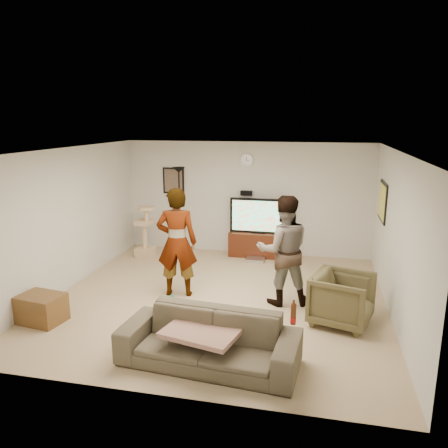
% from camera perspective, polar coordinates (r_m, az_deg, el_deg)
% --- Properties ---
extents(floor, '(5.50, 5.50, 0.02)m').
position_cam_1_polar(floor, '(7.55, -0.67, -9.76)').
color(floor, tan).
rests_on(floor, ground).
extents(ceiling, '(5.50, 5.50, 0.02)m').
position_cam_1_polar(ceiling, '(6.95, -0.73, 9.69)').
color(ceiling, white).
rests_on(ceiling, wall_back).
extents(wall_back, '(5.50, 0.04, 2.50)m').
position_cam_1_polar(wall_back, '(9.79, 2.96, 3.36)').
color(wall_back, silver).
rests_on(wall_back, floor).
extents(wall_front, '(5.50, 0.04, 2.50)m').
position_cam_1_polar(wall_front, '(4.64, -8.52, -8.49)').
color(wall_front, silver).
rests_on(wall_front, floor).
extents(wall_left, '(0.04, 5.50, 2.50)m').
position_cam_1_polar(wall_left, '(8.21, -19.75, 0.58)').
color(wall_left, silver).
rests_on(wall_left, floor).
extents(wall_right, '(0.04, 5.50, 2.50)m').
position_cam_1_polar(wall_right, '(7.07, 21.57, -1.57)').
color(wall_right, silver).
rests_on(wall_right, floor).
extents(wall_clock, '(0.26, 0.04, 0.26)m').
position_cam_1_polar(wall_clock, '(9.64, 2.99, 8.31)').
color(wall_clock, silver).
rests_on(wall_clock, wall_back).
extents(wall_speaker, '(0.25, 0.10, 0.10)m').
position_cam_1_polar(wall_speaker, '(9.71, 2.91, 4.06)').
color(wall_speaker, black).
rests_on(wall_speaker, wall_back).
extents(picture_back, '(0.42, 0.03, 0.52)m').
position_cam_1_polar(picture_back, '(10.13, -6.61, 5.64)').
color(picture_back, brown).
rests_on(picture_back, wall_back).
extents(picture_right, '(0.03, 0.78, 0.62)m').
position_cam_1_polar(picture_right, '(8.56, 19.99, 2.79)').
color(picture_right, '#D4D04F').
rests_on(picture_right, wall_right).
extents(tv_stand, '(1.30, 0.45, 0.54)m').
position_cam_1_polar(tv_stand, '(9.73, 4.54, -2.66)').
color(tv_stand, '#3E180C').
rests_on(tv_stand, floor).
extents(console_box, '(0.40, 0.30, 0.07)m').
position_cam_1_polar(console_box, '(9.43, 4.07, -4.68)').
color(console_box, silver).
rests_on(console_box, floor).
extents(tv, '(1.28, 0.08, 0.76)m').
position_cam_1_polar(tv, '(9.57, 4.61, 1.08)').
color(tv, black).
rests_on(tv, tv_stand).
extents(tv_screen, '(1.18, 0.01, 0.67)m').
position_cam_1_polar(tv_screen, '(9.52, 4.58, 1.03)').
color(tv_screen, '#1DF6C6').
rests_on(tv_screen, tv).
extents(floor_lamp, '(0.32, 0.32, 1.96)m').
position_cam_1_polar(floor_lamp, '(9.72, -5.80, 1.62)').
color(floor_lamp, black).
rests_on(floor_lamp, floor).
extents(cat_tree, '(0.40, 0.40, 1.14)m').
position_cam_1_polar(cat_tree, '(9.74, -10.32, -0.97)').
color(cat_tree, '#CCAC86').
rests_on(cat_tree, floor).
extents(person_left, '(0.76, 0.57, 1.88)m').
position_cam_1_polar(person_left, '(7.45, -6.17, -2.40)').
color(person_left, '#9F9CAC').
rests_on(person_left, floor).
extents(person_right, '(1.03, 0.90, 1.81)m').
position_cam_1_polar(person_right, '(7.15, 7.76, -3.43)').
color(person_right, '#3B4795').
rests_on(person_right, floor).
extents(sofa, '(2.28, 1.05, 0.65)m').
position_cam_1_polar(sofa, '(5.58, -2.00, -14.88)').
color(sofa, '#4C4435').
rests_on(sofa, floor).
extents(throw_blanket, '(1.04, 0.89, 0.06)m').
position_cam_1_polar(throw_blanket, '(5.54, -2.81, -13.76)').
color(throw_blanket, tan).
rests_on(throw_blanket, sofa).
extents(beer_bottle, '(0.06, 0.06, 0.25)m').
position_cam_1_polar(beer_bottle, '(5.24, 9.04, -11.54)').
color(beer_bottle, '#53250D').
rests_on(beer_bottle, sofa).
extents(armchair, '(1.05, 1.03, 0.77)m').
position_cam_1_polar(armchair, '(6.78, 15.16, -9.45)').
color(armchair, brown).
rests_on(armchair, floor).
extents(side_table, '(0.70, 0.57, 0.43)m').
position_cam_1_polar(side_table, '(7.20, -22.71, -10.14)').
color(side_table, brown).
rests_on(side_table, floor).
extents(toy_ball, '(0.06, 0.06, 0.06)m').
position_cam_1_polar(toy_ball, '(7.60, -6.88, -9.37)').
color(toy_ball, '#159D8D').
rests_on(toy_ball, floor).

